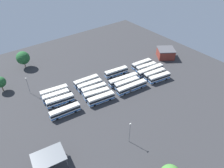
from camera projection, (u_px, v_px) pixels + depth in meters
The scene contains 25 objects.
ground_plane at pixel (109, 87), 94.44m from camera, with size 125.23×125.23×0.00m, color #333335.
bus_row0_slot0 at pixel (65, 111), 79.59m from camera, with size 12.06×3.69×3.38m.
bus_row0_slot2 at pixel (60, 101), 84.47m from camera, with size 11.53×4.18×3.38m.
bus_row0_slot3 at pixel (56, 96), 86.74m from camera, with size 11.38×4.02×3.38m.
bus_row0_slot4 at pixel (54, 92), 89.19m from camera, with size 11.97×4.16×3.38m.
bus_row1_slot0 at pixel (101, 99), 85.47m from camera, with size 11.69×4.15×3.38m.
bus_row1_slot1 at pixel (97, 94), 87.88m from camera, with size 11.36×4.59×3.38m.
bus_row1_slot2 at pixel (94, 89), 90.43m from camera, with size 11.38×4.15×3.38m.
bus_row1_slot3 at pixel (90, 85), 92.75m from camera, with size 11.55×3.73×3.38m.
bus_row1_slot4 at pixel (87, 81), 95.20m from camera, with size 11.98×3.48×3.38m.
bus_row2_slot0 at pixel (132, 87), 91.61m from camera, with size 14.85×4.03×3.38m.
bus_row2_slot1 at pixel (127, 83), 93.95m from camera, with size 12.33×3.94×3.38m.
bus_row2_slot2 at pixel (123, 80), 96.20m from camera, with size 14.87×4.44×3.38m.
bus_row2_slot4 at pixel (116, 72), 101.37m from camera, with size 12.10×4.03×3.38m.
bus_row3_slot0 at pixel (159, 78), 97.54m from camera, with size 11.35×4.36×3.38m.
bus_row3_slot1 at pixel (155, 74), 100.06m from camera, with size 11.73×3.84×3.38m.
bus_row3_slot2 at pixel (150, 70), 102.48m from camera, with size 14.84×3.88×3.38m.
bus_row3_slot3 at pixel (146, 67), 104.82m from camera, with size 11.48×4.01×3.38m.
bus_row3_slot4 at pixel (142, 64), 107.31m from camera, with size 11.40×3.47×3.38m.
depot_building at pixel (166, 53), 115.18m from camera, with size 12.30×12.21×5.14m.
maintenance_shelter at pixel (48, 157), 60.85m from camera, with size 10.38×8.20×4.40m.
lamp_post_near_entrance at pixel (28, 85), 88.40m from camera, with size 0.56×0.28×8.18m.
lamp_post_mid_lot at pixel (130, 132), 67.48m from camera, with size 0.56×0.28×8.87m.
tree_east_edge at pixel (0, 82), 89.89m from camera, with size 4.88×4.88×7.06m.
tree_south_edge at pixel (23, 58), 105.10m from camera, with size 6.67×6.67×8.83m.
Camera 1 is at (-44.11, -60.27, 57.84)m, focal length 33.24 mm.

